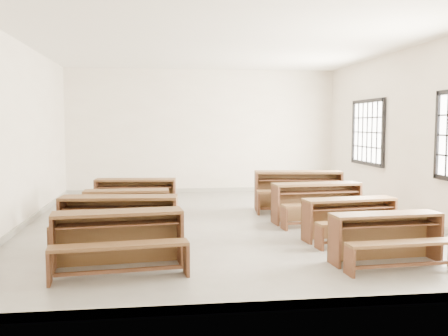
{
  "coord_description": "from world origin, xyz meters",
  "views": [
    {
      "loc": [
        -1.15,
        -8.78,
        1.77
      ],
      "look_at": [
        0.0,
        0.0,
        1.0
      ],
      "focal_mm": 40.0,
      "sensor_mm": 36.0,
      "label": 1
    }
  ],
  "objects": [
    {
      "name": "desk_set_6",
      "position": [
        1.68,
        -0.18,
        0.42
      ],
      "size": [
        1.66,
        0.96,
        0.72
      ],
      "rotation": [
        0.0,
        0.0,
        0.08
      ],
      "color": "brown",
      "rests_on": "ground"
    },
    {
      "name": "desk_set_3",
      "position": [
        -1.62,
        1.09,
        0.41
      ],
      "size": [
        1.63,
        0.95,
        0.71
      ],
      "rotation": [
        0.0,
        0.0,
        -0.09
      ],
      "color": "brown",
      "rests_on": "ground"
    },
    {
      "name": "desk_set_4",
      "position": [
        1.73,
        -2.85,
        0.38
      ],
      "size": [
        1.48,
        0.84,
        0.64
      ],
      "rotation": [
        0.0,
        0.0,
        0.07
      ],
      "color": "brown",
      "rests_on": "ground"
    },
    {
      "name": "desk_set_1",
      "position": [
        -1.73,
        -1.61,
        0.44
      ],
      "size": [
        1.73,
        1.0,
        0.75
      ],
      "rotation": [
        0.0,
        0.0,
        -0.09
      ],
      "color": "brown",
      "rests_on": "ground"
    },
    {
      "name": "desk_set_5",
      "position": [
        1.75,
        -1.57,
        0.38
      ],
      "size": [
        1.52,
        0.91,
        0.65
      ],
      "rotation": [
        0.0,
        0.0,
        0.12
      ],
      "color": "brown",
      "rests_on": "ground"
    },
    {
      "name": "desk_set_0",
      "position": [
        -1.65,
        -2.64,
        0.41
      ],
      "size": [
        1.66,
        0.98,
        0.71
      ],
      "rotation": [
        0.0,
        0.0,
        0.11
      ],
      "color": "brown",
      "rests_on": "ground"
    },
    {
      "name": "desk_set_2",
      "position": [
        -1.71,
        -0.15,
        0.38
      ],
      "size": [
        1.45,
        0.76,
        0.65
      ],
      "rotation": [
        0.0,
        0.0,
        -0.01
      ],
      "color": "brown",
      "rests_on": "ground"
    },
    {
      "name": "room",
      "position": [
        0.09,
        0.0,
        2.14
      ],
      "size": [
        8.5,
        8.5,
        3.2
      ],
      "color": "gray",
      "rests_on": "ground"
    },
    {
      "name": "desk_set_7",
      "position": [
        1.72,
        1.2,
        0.47
      ],
      "size": [
        1.89,
        1.14,
        0.81
      ],
      "rotation": [
        0.0,
        0.0,
        -0.12
      ],
      "color": "brown",
      "rests_on": "ground"
    }
  ]
}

